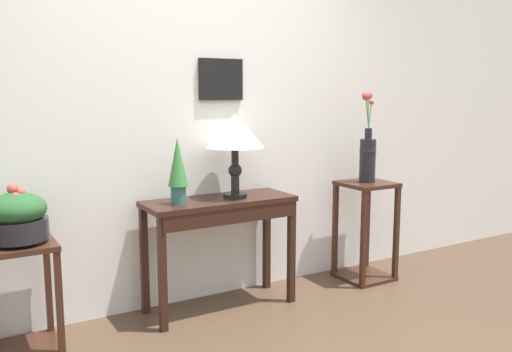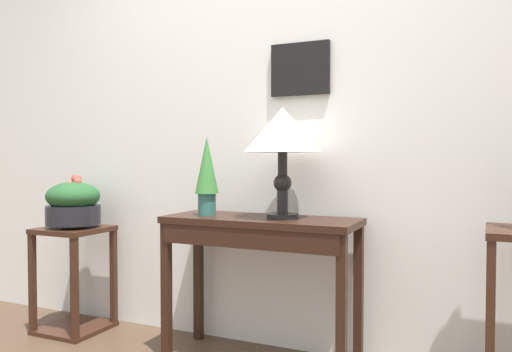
{
  "view_description": "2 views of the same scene",
  "coord_description": "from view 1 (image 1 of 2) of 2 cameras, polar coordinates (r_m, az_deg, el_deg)",
  "views": [
    {
      "loc": [
        -1.54,
        -1.96,
        1.48
      ],
      "look_at": [
        0.33,
        1.2,
        0.91
      ],
      "focal_mm": 38.41,
      "sensor_mm": 36.0,
      "label": 1
    },
    {
      "loc": [
        1.16,
        -1.15,
        1.07
      ],
      "look_at": [
        0.02,
        1.35,
        0.98
      ],
      "focal_mm": 35.72,
      "sensor_mm": 36.0,
      "label": 2
    }
  ],
  "objects": [
    {
      "name": "pedestal_stand_left",
      "position": [
        3.42,
        -23.16,
        -11.66
      ],
      "size": [
        0.38,
        0.38,
        0.65
      ],
      "color": "#381E14",
      "rests_on": "ground"
    },
    {
      "name": "planter_bowl_wide_left",
      "position": [
        3.29,
        -23.65,
        -3.93
      ],
      "size": [
        0.33,
        0.33,
        0.33
      ],
      "color": "black",
      "rests_on": "pedestal_stand_left"
    },
    {
      "name": "potted_plant_on_console",
      "position": [
        3.49,
        -8.14,
        0.85
      ],
      "size": [
        0.13,
        0.13,
        0.43
      ],
      "color": "#2D665B",
      "rests_on": "console_table"
    },
    {
      "name": "flower_vase_tall_right",
      "position": [
        4.31,
        11.55,
        2.44
      ],
      "size": [
        0.14,
        0.13,
        0.7
      ],
      "color": "black",
      "rests_on": "pedestal_stand_right"
    },
    {
      "name": "back_wall_with_art",
      "position": [
        3.84,
        -6.99,
        7.57
      ],
      "size": [
        9.0,
        0.13,
        2.8
      ],
      "color": "silver",
      "rests_on": "ground"
    },
    {
      "name": "pedestal_stand_right",
      "position": [
        4.42,
        11.32,
        -5.62
      ],
      "size": [
        0.38,
        0.38,
        0.78
      ],
      "color": "#381E14",
      "rests_on": "ground"
    },
    {
      "name": "table_lamp",
      "position": [
        3.68,
        -2.22,
        4.44
      ],
      "size": [
        0.4,
        0.4,
        0.57
      ],
      "color": "black",
      "rests_on": "console_table"
    },
    {
      "name": "console_table",
      "position": [
        3.69,
        -3.67,
        -4.34
      ],
      "size": [
        1.02,
        0.39,
        0.77
      ],
      "color": "black",
      "rests_on": "ground"
    }
  ]
}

